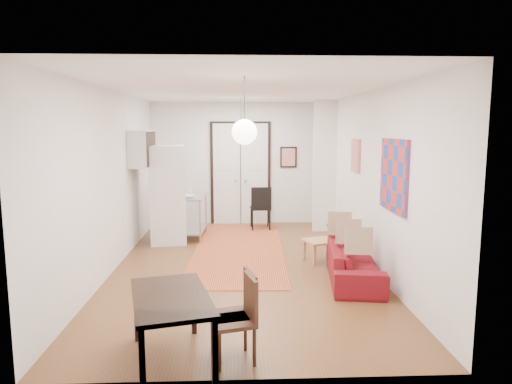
{
  "coord_description": "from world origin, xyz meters",
  "views": [
    {
      "loc": [
        -0.1,
        -7.42,
        2.3
      ],
      "look_at": [
        0.22,
        0.01,
        1.25
      ],
      "focal_mm": 32.0,
      "sensor_mm": 36.0,
      "label": 1
    }
  ],
  "objects_px": {
    "sofa": "(354,263)",
    "dining_chair_near": "(233,305)",
    "coffee_table": "(328,242)",
    "kitchen_counter": "(191,210)",
    "dining_table": "(171,303)",
    "dining_chair_far": "(233,310)",
    "fridge": "(168,195)",
    "black_side_chair": "(260,203)"
  },
  "relations": [
    {
      "from": "sofa",
      "to": "dining_chair_near",
      "type": "distance_m",
      "value": 2.82
    },
    {
      "from": "coffee_table",
      "to": "kitchen_counter",
      "type": "relative_size",
      "value": 0.8
    },
    {
      "from": "sofa",
      "to": "dining_chair_near",
      "type": "bearing_deg",
      "value": 147.64
    },
    {
      "from": "dining_table",
      "to": "dining_chair_far",
      "type": "relative_size",
      "value": 1.62
    },
    {
      "from": "kitchen_counter",
      "to": "dining_table",
      "type": "relative_size",
      "value": 0.86
    },
    {
      "from": "sofa",
      "to": "kitchen_counter",
      "type": "relative_size",
      "value": 1.55
    },
    {
      "from": "kitchen_counter",
      "to": "dining_table",
      "type": "distance_m",
      "value": 5.23
    },
    {
      "from": "dining_table",
      "to": "dining_chair_near",
      "type": "relative_size",
      "value": 1.62
    },
    {
      "from": "coffee_table",
      "to": "fridge",
      "type": "relative_size",
      "value": 0.49
    },
    {
      "from": "sofa",
      "to": "coffee_table",
      "type": "relative_size",
      "value": 1.95
    },
    {
      "from": "fridge",
      "to": "dining_chair_far",
      "type": "height_order",
      "value": "fridge"
    },
    {
      "from": "fridge",
      "to": "dining_table",
      "type": "relative_size",
      "value": 1.41
    },
    {
      "from": "fridge",
      "to": "black_side_chair",
      "type": "bearing_deg",
      "value": 25.4
    },
    {
      "from": "black_side_chair",
      "to": "fridge",
      "type": "bearing_deg",
      "value": 30.97
    },
    {
      "from": "dining_chair_far",
      "to": "sofa",
      "type": "bearing_deg",
      "value": 126.97
    },
    {
      "from": "coffee_table",
      "to": "fridge",
      "type": "distance_m",
      "value": 3.33
    },
    {
      "from": "coffee_table",
      "to": "black_side_chair",
      "type": "distance_m",
      "value": 2.84
    },
    {
      "from": "fridge",
      "to": "dining_table",
      "type": "distance_m",
      "value": 4.86
    },
    {
      "from": "black_side_chair",
      "to": "dining_table",
      "type": "bearing_deg",
      "value": 76.51
    },
    {
      "from": "dining_table",
      "to": "dining_chair_near",
      "type": "height_order",
      "value": "dining_chair_near"
    },
    {
      "from": "sofa",
      "to": "dining_chair_near",
      "type": "height_order",
      "value": "dining_chair_near"
    },
    {
      "from": "coffee_table",
      "to": "black_side_chair",
      "type": "relative_size",
      "value": 0.96
    },
    {
      "from": "dining_chair_far",
      "to": "black_side_chair",
      "type": "relative_size",
      "value": 0.86
    },
    {
      "from": "kitchen_counter",
      "to": "black_side_chair",
      "type": "bearing_deg",
      "value": 31.58
    },
    {
      "from": "coffee_table",
      "to": "dining_chair_far",
      "type": "distance_m",
      "value": 3.73
    },
    {
      "from": "kitchen_counter",
      "to": "dining_chair_far",
      "type": "xyz_separation_m",
      "value": [
        0.92,
        -5.14,
        -0.08
      ]
    },
    {
      "from": "fridge",
      "to": "dining_table",
      "type": "height_order",
      "value": "fridge"
    },
    {
      "from": "fridge",
      "to": "coffee_table",
      "type": "bearing_deg",
      "value": -32.56
    },
    {
      "from": "sofa",
      "to": "dining_table",
      "type": "height_order",
      "value": "dining_table"
    },
    {
      "from": "dining_chair_near",
      "to": "black_side_chair",
      "type": "xyz_separation_m",
      "value": [
        0.58,
        5.83,
        0.09
      ]
    },
    {
      "from": "coffee_table",
      "to": "dining_chair_far",
      "type": "xyz_separation_m",
      "value": [
        -1.64,
        -3.35,
        0.17
      ]
    },
    {
      "from": "coffee_table",
      "to": "dining_chair_far",
      "type": "relative_size",
      "value": 1.11
    },
    {
      "from": "kitchen_counter",
      "to": "fridge",
      "type": "height_order",
      "value": "fridge"
    },
    {
      "from": "sofa",
      "to": "fridge",
      "type": "height_order",
      "value": "fridge"
    },
    {
      "from": "kitchen_counter",
      "to": "black_side_chair",
      "type": "relative_size",
      "value": 1.2
    },
    {
      "from": "kitchen_counter",
      "to": "dining_chair_near",
      "type": "bearing_deg",
      "value": -77.02
    },
    {
      "from": "dining_chair_far",
      "to": "black_side_chair",
      "type": "distance_m",
      "value": 6.0
    },
    {
      "from": "fridge",
      "to": "kitchen_counter",
      "type": "bearing_deg",
      "value": 38.14
    },
    {
      "from": "sofa",
      "to": "fridge",
      "type": "xyz_separation_m",
      "value": [
        -3.15,
        2.42,
        0.71
      ]
    },
    {
      "from": "black_side_chair",
      "to": "sofa",
      "type": "bearing_deg",
      "value": 106.13
    },
    {
      "from": "fridge",
      "to": "dining_chair_near",
      "type": "height_order",
      "value": "fridge"
    },
    {
      "from": "kitchen_counter",
      "to": "dining_chair_near",
      "type": "relative_size",
      "value": 1.39
    }
  ]
}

